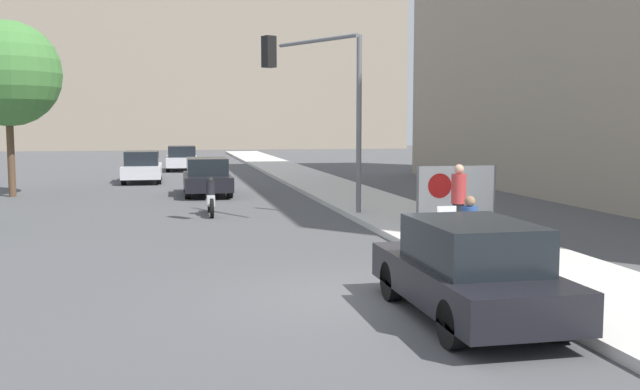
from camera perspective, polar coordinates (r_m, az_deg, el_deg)
The scene contains 13 objects.
ground_plane at distance 11.89m, azimuth 3.41°, elevation -8.22°, with size 160.00×160.00×0.00m, color #4F4F51.
sidewalk_curb at distance 27.14m, azimuth 2.75°, elevation -0.17°, with size 3.13×90.00×0.17m, color beige.
building_backdrop_far at distance 87.04m, azimuth -11.27°, elevation 14.72°, with size 52.00×12.00×33.33m.
seated_protester at distance 14.83m, azimuth 11.92°, elevation -2.27°, with size 0.93×0.77×1.23m.
jogger_on_sidewalk at distance 16.77m, azimuth 11.01°, elevation -0.52°, with size 0.34×0.34×1.77m.
protest_banner at distance 19.26m, azimuth 10.81°, elevation 0.09°, with size 2.23×0.06×1.59m.
traffic_light_pole at distance 20.81m, azimuth 0.48°, elevation 8.38°, with size 3.23×3.00×5.35m.
parked_car_curbside at distance 10.66m, azimuth 11.85°, elevation -5.94°, with size 1.72×4.15×1.47m.
car_on_road_nearest at distance 29.02m, azimuth -9.03°, elevation 1.46°, with size 1.82×4.47×1.51m.
car_on_road_midblock at distance 36.11m, azimuth -14.04°, elevation 2.20°, with size 1.84×4.43×1.54m.
car_on_road_distant at distance 44.73m, azimuth -11.00°, elevation 2.90°, with size 1.89×4.23×1.52m.
motorcycle_on_road at distance 22.65m, azimuth -8.75°, elevation -0.28°, with size 0.28×2.08×1.20m.
street_tree_midblock at distance 30.56m, azimuth -23.73°, elevation 8.87°, with size 4.11×4.11×6.87m.
Camera 1 is at (-3.03, -11.14, 2.86)m, focal length 40.00 mm.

